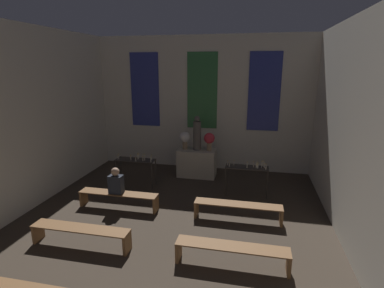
{
  "coord_description": "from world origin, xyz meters",
  "views": [
    {
      "loc": [
        1.85,
        0.23,
        3.66
      ],
      "look_at": [
        0.0,
        8.95,
        1.33
      ],
      "focal_mm": 28.0,
      "sensor_mm": 36.0,
      "label": 1
    }
  ],
  "objects_px": {
    "statue": "(197,134)",
    "candle_rack_left": "(136,163)",
    "flower_vase_left": "(185,138)",
    "pew_back_right": "(238,208)",
    "candle_rack_right": "(247,171)",
    "pew_back_left": "(118,197)",
    "pew_third_right": "(232,251)",
    "person_seated": "(116,182)",
    "altar": "(197,163)",
    "flower_vase_right": "(209,139)",
    "pew_third_left": "(81,232)"
  },
  "relations": [
    {
      "from": "flower_vase_left",
      "to": "flower_vase_right",
      "type": "bearing_deg",
      "value": 0.0
    },
    {
      "from": "pew_third_left",
      "to": "pew_back_left",
      "type": "bearing_deg",
      "value": 90.0
    },
    {
      "from": "flower_vase_left",
      "to": "flower_vase_right",
      "type": "height_order",
      "value": "same"
    },
    {
      "from": "pew_third_left",
      "to": "pew_back_left",
      "type": "relative_size",
      "value": 1.0
    },
    {
      "from": "pew_third_left",
      "to": "altar",
      "type": "bearing_deg",
      "value": 71.16
    },
    {
      "from": "person_seated",
      "to": "altar",
      "type": "bearing_deg",
      "value": 60.08
    },
    {
      "from": "altar",
      "to": "pew_third_right",
      "type": "relative_size",
      "value": 0.6
    },
    {
      "from": "candle_rack_left",
      "to": "pew_back_right",
      "type": "xyz_separation_m",
      "value": [
        3.26,
        -1.56,
        -0.42
      ]
    },
    {
      "from": "flower_vase_left",
      "to": "pew_back_right",
      "type": "height_order",
      "value": "flower_vase_left"
    },
    {
      "from": "pew_third_left",
      "to": "candle_rack_left",
      "type": "bearing_deg",
      "value": 92.29
    },
    {
      "from": "statue",
      "to": "pew_third_right",
      "type": "height_order",
      "value": "statue"
    },
    {
      "from": "pew_third_left",
      "to": "pew_back_right",
      "type": "height_order",
      "value": "same"
    },
    {
      "from": "pew_third_left",
      "to": "statue",
      "type": "bearing_deg",
      "value": 71.16
    },
    {
      "from": "pew_third_right",
      "to": "pew_back_left",
      "type": "height_order",
      "value": "same"
    },
    {
      "from": "candle_rack_left",
      "to": "person_seated",
      "type": "distance_m",
      "value": 1.56
    },
    {
      "from": "candle_rack_left",
      "to": "pew_third_left",
      "type": "xyz_separation_m",
      "value": [
        0.13,
        -3.34,
        -0.42
      ]
    },
    {
      "from": "statue",
      "to": "flower_vase_left",
      "type": "bearing_deg",
      "value": 180.0
    },
    {
      "from": "flower_vase_left",
      "to": "pew_back_right",
      "type": "xyz_separation_m",
      "value": [
        1.98,
        -2.79,
        -0.99
      ]
    },
    {
      "from": "candle_rack_left",
      "to": "flower_vase_left",
      "type": "bearing_deg",
      "value": 44.02
    },
    {
      "from": "candle_rack_left",
      "to": "candle_rack_right",
      "type": "height_order",
      "value": "candle_rack_left"
    },
    {
      "from": "flower_vase_left",
      "to": "pew_third_right",
      "type": "bearing_deg",
      "value": -66.64
    },
    {
      "from": "pew_third_right",
      "to": "pew_back_left",
      "type": "bearing_deg",
      "value": 150.26
    },
    {
      "from": "candle_rack_left",
      "to": "pew_back_left",
      "type": "distance_m",
      "value": 1.62
    },
    {
      "from": "flower_vase_left",
      "to": "pew_third_right",
      "type": "distance_m",
      "value": 5.08
    },
    {
      "from": "candle_rack_right",
      "to": "pew_back_right",
      "type": "relative_size",
      "value": 0.58
    },
    {
      "from": "pew_third_left",
      "to": "pew_back_left",
      "type": "distance_m",
      "value": 1.78
    },
    {
      "from": "flower_vase_right",
      "to": "person_seated",
      "type": "relative_size",
      "value": 0.86
    },
    {
      "from": "altar",
      "to": "pew_third_left",
      "type": "xyz_separation_m",
      "value": [
        -1.56,
        -4.58,
        -0.15
      ]
    },
    {
      "from": "flower_vase_right",
      "to": "pew_back_right",
      "type": "distance_m",
      "value": 3.18
    },
    {
      "from": "altar",
      "to": "candle_rack_right",
      "type": "relative_size",
      "value": 1.04
    },
    {
      "from": "flower_vase_left",
      "to": "person_seated",
      "type": "height_order",
      "value": "flower_vase_left"
    },
    {
      "from": "statue",
      "to": "candle_rack_left",
      "type": "bearing_deg",
      "value": -143.87
    },
    {
      "from": "altar",
      "to": "person_seated",
      "type": "relative_size",
      "value": 1.85
    },
    {
      "from": "pew_third_left",
      "to": "pew_third_right",
      "type": "distance_m",
      "value": 3.12
    },
    {
      "from": "altar",
      "to": "pew_back_left",
      "type": "xyz_separation_m",
      "value": [
        -1.56,
        -2.79,
        -0.15
      ]
    },
    {
      "from": "candle_rack_right",
      "to": "pew_back_left",
      "type": "bearing_deg",
      "value": -154.57
    },
    {
      "from": "flower_vase_left",
      "to": "candle_rack_left",
      "type": "relative_size",
      "value": 0.48
    },
    {
      "from": "candle_rack_right",
      "to": "pew_back_left",
      "type": "relative_size",
      "value": 0.58
    },
    {
      "from": "pew_third_right",
      "to": "person_seated",
      "type": "height_order",
      "value": "person_seated"
    },
    {
      "from": "statue",
      "to": "flower_vase_left",
      "type": "distance_m",
      "value": 0.44
    },
    {
      "from": "flower_vase_right",
      "to": "pew_third_right",
      "type": "height_order",
      "value": "flower_vase_right"
    },
    {
      "from": "altar",
      "to": "pew_back_right",
      "type": "relative_size",
      "value": 0.6
    },
    {
      "from": "flower_vase_right",
      "to": "pew_back_right",
      "type": "relative_size",
      "value": 0.28
    },
    {
      "from": "candle_rack_right",
      "to": "pew_third_right",
      "type": "distance_m",
      "value": 3.37
    },
    {
      "from": "altar",
      "to": "candle_rack_left",
      "type": "relative_size",
      "value": 1.04
    },
    {
      "from": "candle_rack_right",
      "to": "person_seated",
      "type": "bearing_deg",
      "value": -154.88
    },
    {
      "from": "candle_rack_right",
      "to": "pew_third_right",
      "type": "xyz_separation_m",
      "value": [
        -0.15,
        -3.34,
        -0.42
      ]
    },
    {
      "from": "candle_rack_left",
      "to": "person_seated",
      "type": "relative_size",
      "value": 1.77
    },
    {
      "from": "pew_third_right",
      "to": "candle_rack_right",
      "type": "bearing_deg",
      "value": 87.43
    },
    {
      "from": "pew_third_right",
      "to": "altar",
      "type": "bearing_deg",
      "value": 108.84
    }
  ]
}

